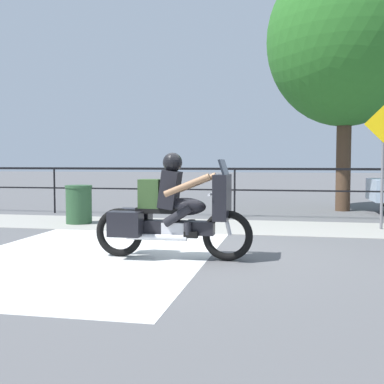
{
  "coord_description": "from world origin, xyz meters",
  "views": [
    {
      "loc": [
        1.37,
        -7.23,
        1.44
      ],
      "look_at": [
        -0.33,
        1.24,
        0.9
      ],
      "focal_mm": 45.0,
      "sensor_mm": 36.0,
      "label": 1
    }
  ],
  "objects_px": {
    "street_sign": "(383,150)",
    "tree_behind_sign": "(346,40)",
    "motorcycle": "(172,212)",
    "trash_bin": "(79,204)"
  },
  "relations": [
    {
      "from": "street_sign",
      "to": "tree_behind_sign",
      "type": "bearing_deg",
      "value": 95.36
    },
    {
      "from": "motorcycle",
      "to": "street_sign",
      "type": "xyz_separation_m",
      "value": [
        3.64,
        3.89,
        0.98
      ]
    },
    {
      "from": "trash_bin",
      "to": "street_sign",
      "type": "xyz_separation_m",
      "value": [
        6.75,
        0.35,
        1.23
      ]
    },
    {
      "from": "motorcycle",
      "to": "tree_behind_sign",
      "type": "height_order",
      "value": "tree_behind_sign"
    },
    {
      "from": "motorcycle",
      "to": "tree_behind_sign",
      "type": "bearing_deg",
      "value": 70.28
    },
    {
      "from": "trash_bin",
      "to": "street_sign",
      "type": "distance_m",
      "value": 6.87
    },
    {
      "from": "trash_bin",
      "to": "motorcycle",
      "type": "bearing_deg",
      "value": -48.7
    },
    {
      "from": "street_sign",
      "to": "tree_behind_sign",
      "type": "relative_size",
      "value": 0.35
    },
    {
      "from": "motorcycle",
      "to": "trash_bin",
      "type": "distance_m",
      "value": 4.71
    },
    {
      "from": "street_sign",
      "to": "tree_behind_sign",
      "type": "xyz_separation_m",
      "value": [
        -0.37,
        3.96,
        3.28
      ]
    }
  ]
}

